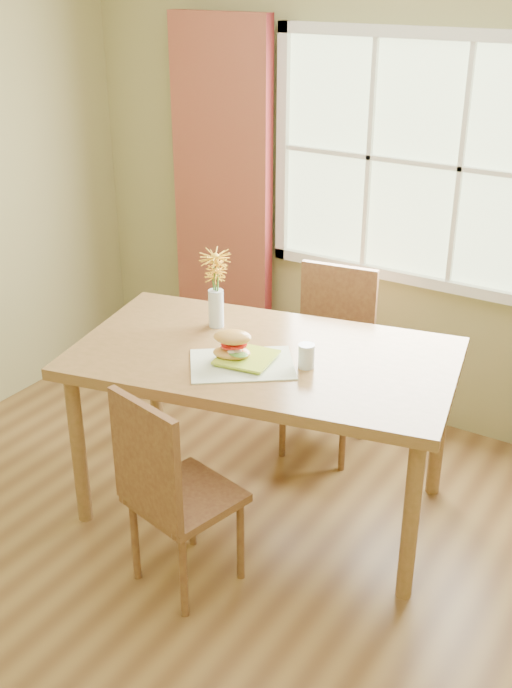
{
  "coord_description": "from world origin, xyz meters",
  "views": [
    {
      "loc": [
        1.51,
        -2.1,
        2.44
      ],
      "look_at": [
        -0.2,
        0.64,
        0.9
      ],
      "focal_mm": 42.0,
      "sensor_mm": 36.0,
      "label": 1
    }
  ],
  "objects_px": {
    "chair_far": "(330,351)",
    "water_glass": "(306,356)",
    "croissant_sandwich": "(232,345)",
    "dining_table": "(264,370)",
    "chair_near": "(169,487)",
    "flower_vase": "(216,280)"
  },
  "relations": [
    {
      "from": "dining_table",
      "to": "water_glass",
      "type": "bearing_deg",
      "value": -17.94
    },
    {
      "from": "dining_table",
      "to": "croissant_sandwich",
      "type": "relative_size",
      "value": 9.2
    },
    {
      "from": "chair_far",
      "to": "croissant_sandwich",
      "type": "xyz_separation_m",
      "value": [
        -0.06,
        -0.85,
        0.37
      ]
    },
    {
      "from": "chair_near",
      "to": "flower_vase",
      "type": "distance_m",
      "value": 1.06
    },
    {
      "from": "chair_near",
      "to": "water_glass",
      "type": "relative_size",
      "value": 8.77
    },
    {
      "from": "chair_near",
      "to": "flower_vase",
      "type": "xyz_separation_m",
      "value": [
        -0.33,
        0.83,
        0.56
      ]
    },
    {
      "from": "dining_table",
      "to": "chair_far",
      "type": "relative_size",
      "value": 1.87
    },
    {
      "from": "chair_near",
      "to": "croissant_sandwich",
      "type": "height_order",
      "value": "croissant_sandwich"
    },
    {
      "from": "chair_far",
      "to": "croissant_sandwich",
      "type": "height_order",
      "value": "chair_far"
    },
    {
      "from": "chair_far",
      "to": "flower_vase",
      "type": "relative_size",
      "value": 2.63
    },
    {
      "from": "dining_table",
      "to": "chair_near",
      "type": "bearing_deg",
      "value": -103.63
    },
    {
      "from": "water_glass",
      "to": "croissant_sandwich",
      "type": "bearing_deg",
      "value": -158.23
    },
    {
      "from": "croissant_sandwich",
      "to": "water_glass",
      "type": "relative_size",
      "value": 1.89
    },
    {
      "from": "chair_near",
      "to": "chair_far",
      "type": "bearing_deg",
      "value": 102.85
    },
    {
      "from": "chair_far",
      "to": "water_glass",
      "type": "bearing_deg",
      "value": -80.12
    },
    {
      "from": "croissant_sandwich",
      "to": "chair_near",
      "type": "bearing_deg",
      "value": -105.71
    },
    {
      "from": "dining_table",
      "to": "croissant_sandwich",
      "type": "bearing_deg",
      "value": -129.38
    },
    {
      "from": "chair_near",
      "to": "chair_far",
      "type": "relative_size",
      "value": 0.94
    },
    {
      "from": "chair_near",
      "to": "croissant_sandwich",
      "type": "distance_m",
      "value": 0.69
    },
    {
      "from": "water_glass",
      "to": "flower_vase",
      "type": "distance_m",
      "value": 0.63
    },
    {
      "from": "water_glass",
      "to": "dining_table",
      "type": "bearing_deg",
      "value": 174.17
    },
    {
      "from": "chair_far",
      "to": "flower_vase",
      "type": "height_order",
      "value": "flower_vase"
    }
  ]
}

